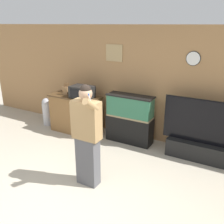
{
  "coord_description": "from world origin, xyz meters",
  "views": [
    {
      "loc": [
        2.16,
        -2.24,
        2.62
      ],
      "look_at": [
        -0.01,
        1.6,
        1.05
      ],
      "focal_mm": 40.0,
      "sensor_mm": 36.0,
      "label": 1
    }
  ],
  "objects_px": {
    "tv_on_stand": "(201,143)",
    "trash_bin": "(47,111)",
    "microwave": "(82,92)",
    "aquarium_on_stand": "(130,119)",
    "person_standing": "(86,135)",
    "counter_island": "(76,114)",
    "knife_block": "(66,90)"
  },
  "relations": [
    {
      "from": "tv_on_stand",
      "to": "trash_bin",
      "type": "bearing_deg",
      "value": -178.01
    },
    {
      "from": "microwave",
      "to": "tv_on_stand",
      "type": "distance_m",
      "value": 2.87
    },
    {
      "from": "aquarium_on_stand",
      "to": "person_standing",
      "type": "distance_m",
      "value": 1.85
    },
    {
      "from": "trash_bin",
      "to": "aquarium_on_stand",
      "type": "bearing_deg",
      "value": 3.86
    },
    {
      "from": "tv_on_stand",
      "to": "trash_bin",
      "type": "height_order",
      "value": "tv_on_stand"
    },
    {
      "from": "aquarium_on_stand",
      "to": "tv_on_stand",
      "type": "xyz_separation_m",
      "value": [
        1.6,
        -0.02,
        -0.2
      ]
    },
    {
      "from": "counter_island",
      "to": "person_standing",
      "type": "xyz_separation_m",
      "value": [
        1.5,
        -1.65,
        0.43
      ]
    },
    {
      "from": "trash_bin",
      "to": "tv_on_stand",
      "type": "bearing_deg",
      "value": 1.99
    },
    {
      "from": "aquarium_on_stand",
      "to": "tv_on_stand",
      "type": "height_order",
      "value": "tv_on_stand"
    },
    {
      "from": "aquarium_on_stand",
      "to": "microwave",
      "type": "bearing_deg",
      "value": -170.25
    },
    {
      "from": "tv_on_stand",
      "to": "person_standing",
      "type": "distance_m",
      "value": 2.41
    },
    {
      "from": "tv_on_stand",
      "to": "person_standing",
      "type": "bearing_deg",
      "value": -130.25
    },
    {
      "from": "person_standing",
      "to": "tv_on_stand",
      "type": "bearing_deg",
      "value": 49.75
    },
    {
      "from": "aquarium_on_stand",
      "to": "trash_bin",
      "type": "xyz_separation_m",
      "value": [
        -2.38,
        -0.16,
        -0.17
      ]
    },
    {
      "from": "microwave",
      "to": "tv_on_stand",
      "type": "xyz_separation_m",
      "value": [
        2.77,
        0.18,
        -0.73
      ]
    },
    {
      "from": "microwave",
      "to": "trash_bin",
      "type": "distance_m",
      "value": 1.41
    },
    {
      "from": "aquarium_on_stand",
      "to": "trash_bin",
      "type": "distance_m",
      "value": 2.39
    },
    {
      "from": "knife_block",
      "to": "aquarium_on_stand",
      "type": "relative_size",
      "value": 0.27
    },
    {
      "from": "microwave",
      "to": "counter_island",
      "type": "bearing_deg",
      "value": 171.43
    },
    {
      "from": "microwave",
      "to": "knife_block",
      "type": "distance_m",
      "value": 0.5
    },
    {
      "from": "person_standing",
      "to": "aquarium_on_stand",
      "type": "bearing_deg",
      "value": 92.67
    },
    {
      "from": "tv_on_stand",
      "to": "counter_island",
      "type": "bearing_deg",
      "value": -177.35
    },
    {
      "from": "microwave",
      "to": "aquarium_on_stand",
      "type": "xyz_separation_m",
      "value": [
        1.16,
        0.2,
        -0.53
      ]
    },
    {
      "from": "person_standing",
      "to": "microwave",
      "type": "bearing_deg",
      "value": 127.7
    },
    {
      "from": "tv_on_stand",
      "to": "trash_bin",
      "type": "distance_m",
      "value": 3.99
    },
    {
      "from": "counter_island",
      "to": "person_standing",
      "type": "bearing_deg",
      "value": -47.75
    },
    {
      "from": "person_standing",
      "to": "trash_bin",
      "type": "distance_m",
      "value": 3.02
    },
    {
      "from": "counter_island",
      "to": "knife_block",
      "type": "height_order",
      "value": "knife_block"
    },
    {
      "from": "counter_island",
      "to": "trash_bin",
      "type": "distance_m",
      "value": 0.97
    },
    {
      "from": "microwave",
      "to": "tv_on_stand",
      "type": "relative_size",
      "value": 0.33
    },
    {
      "from": "knife_block",
      "to": "tv_on_stand",
      "type": "distance_m",
      "value": 3.34
    },
    {
      "from": "counter_island",
      "to": "aquarium_on_stand",
      "type": "distance_m",
      "value": 1.43
    }
  ]
}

